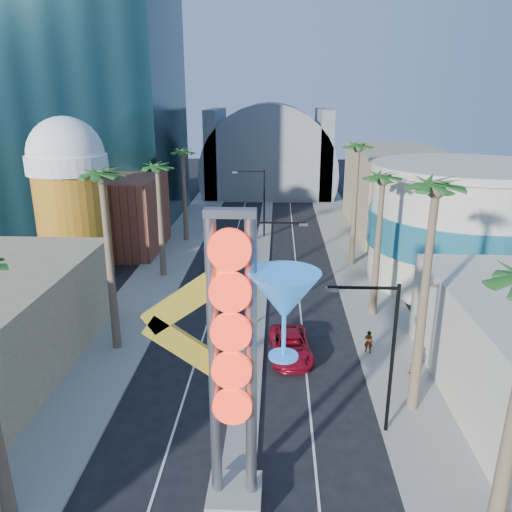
% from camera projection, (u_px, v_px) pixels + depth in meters
% --- Properties ---
extents(sidewalk_west, '(5.00, 100.00, 0.15)m').
position_uv_depth(sidewalk_west, '(170.00, 259.00, 51.51)').
color(sidewalk_west, gray).
rests_on(sidewalk_west, ground).
extents(sidewalk_east, '(5.00, 100.00, 0.15)m').
position_uv_depth(sidewalk_east, '(355.00, 261.00, 50.69)').
color(sidewalk_east, gray).
rests_on(sidewalk_east, ground).
extents(median, '(1.60, 84.00, 0.15)m').
position_uv_depth(median, '(262.00, 251.00, 53.95)').
color(median, gray).
rests_on(median, ground).
extents(hotel_tower, '(20.00, 20.00, 50.00)m').
position_uv_depth(hotel_tower, '(86.00, 19.00, 60.51)').
color(hotel_tower, black).
rests_on(hotel_tower, ground).
extents(brick_filler_west, '(10.00, 10.00, 8.00)m').
position_uv_depth(brick_filler_west, '(114.00, 214.00, 53.42)').
color(brick_filler_west, brown).
rests_on(brick_filler_west, ground).
extents(filler_east, '(10.00, 20.00, 10.00)m').
position_uv_depth(filler_east, '(395.00, 190.00, 61.25)').
color(filler_east, '#8F815C').
rests_on(filler_east, ground).
extents(beer_mug, '(7.00, 7.00, 14.50)m').
position_uv_depth(beer_mug, '(70.00, 193.00, 44.68)').
color(beer_mug, '#C8711A').
rests_on(beer_mug, ground).
extents(turquoise_building, '(16.60, 16.60, 10.60)m').
position_uv_depth(turquoise_building, '(463.00, 225.00, 43.98)').
color(turquoise_building, beige).
rests_on(turquoise_building, ground).
extents(canopy, '(22.00, 16.00, 22.00)m').
position_uv_depth(canopy, '(269.00, 168.00, 84.95)').
color(canopy, slate).
rests_on(canopy, ground).
extents(neon_sign, '(6.53, 2.60, 12.55)m').
position_uv_depth(neon_sign, '(254.00, 348.00, 18.39)').
color(neon_sign, gray).
rests_on(neon_sign, ground).
extents(streetlight_0, '(3.79, 0.25, 8.00)m').
position_uv_depth(streetlight_0, '(262.00, 263.00, 35.34)').
color(streetlight_0, black).
rests_on(streetlight_0, ground).
extents(streetlight_1, '(3.79, 0.25, 8.00)m').
position_uv_depth(streetlight_1, '(260.00, 197.00, 58.19)').
color(streetlight_1, black).
rests_on(streetlight_1, ground).
extents(streetlight_2, '(3.45, 0.25, 8.00)m').
position_uv_depth(streetlight_2, '(383.00, 346.00, 23.69)').
color(streetlight_2, black).
rests_on(streetlight_2, ground).
extents(palm_1, '(2.40, 2.40, 12.70)m').
position_uv_depth(palm_1, '(102.00, 188.00, 30.11)').
color(palm_1, brown).
rests_on(palm_1, ground).
extents(palm_2, '(2.40, 2.40, 11.20)m').
position_uv_depth(palm_2, '(158.00, 175.00, 43.83)').
color(palm_2, brown).
rests_on(palm_2, ground).
extents(palm_3, '(2.40, 2.40, 11.20)m').
position_uv_depth(palm_3, '(183.00, 158.00, 55.24)').
color(palm_3, brown).
rests_on(palm_3, ground).
extents(palm_5, '(2.40, 2.40, 13.20)m').
position_uv_depth(palm_5, '(434.00, 205.00, 23.50)').
color(palm_5, brown).
rests_on(palm_5, ground).
extents(palm_6, '(2.40, 2.40, 11.70)m').
position_uv_depth(palm_6, '(382.00, 188.00, 35.32)').
color(palm_6, brown).
rests_on(palm_6, ground).
extents(palm_7, '(2.40, 2.40, 12.70)m').
position_uv_depth(palm_7, '(358.00, 155.00, 46.45)').
color(palm_7, brown).
rests_on(palm_7, ground).
extents(red_pickup, '(2.94, 5.62, 1.51)m').
position_uv_depth(red_pickup, '(290.00, 346.00, 32.25)').
color(red_pickup, maroon).
rests_on(red_pickup, ground).
extents(pedestrian_a, '(0.65, 0.52, 1.56)m').
position_uv_depth(pedestrian_a, '(368.00, 342.00, 32.37)').
color(pedestrian_a, gray).
rests_on(pedestrian_a, sidewalk_east).
extents(pedestrian_b, '(0.91, 0.83, 1.53)m').
position_uv_depth(pedestrian_b, '(413.00, 362.00, 29.91)').
color(pedestrian_b, gray).
rests_on(pedestrian_b, sidewalk_east).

